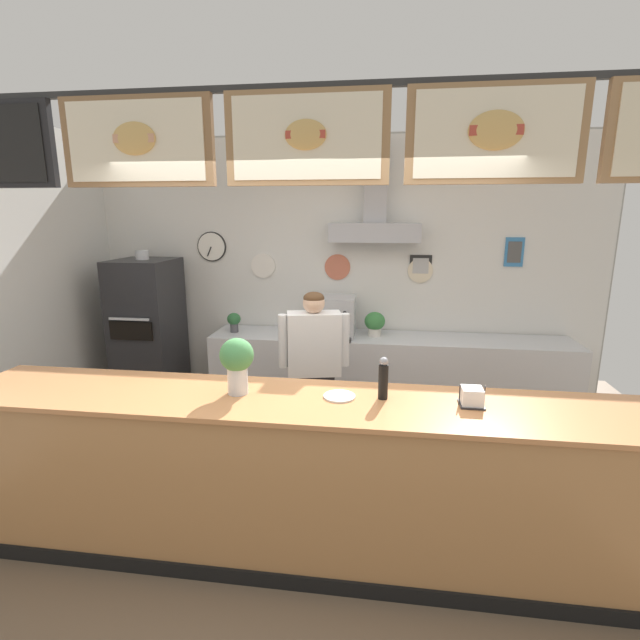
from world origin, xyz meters
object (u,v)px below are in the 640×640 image
(pizza_oven, at_px, (149,334))
(napkin_holder, at_px, (472,397))
(potted_basil, at_px, (234,321))
(condiment_plate, at_px, (339,396))
(pepper_grinder, at_px, (383,378))
(potted_oregano, at_px, (375,323))
(basil_vase, at_px, (237,362))
(espresso_machine, at_px, (334,317))
(shop_worker, at_px, (314,374))

(pizza_oven, xyz_separation_m, napkin_holder, (3.15, -2.08, 0.27))
(pizza_oven, height_order, potted_basil, pizza_oven)
(condiment_plate, bearing_deg, pepper_grinder, 3.19)
(potted_basil, bearing_deg, pepper_grinder, -52.52)
(napkin_holder, bearing_deg, potted_oregano, 105.49)
(potted_basil, bearing_deg, basil_vase, -71.13)
(espresso_machine, height_order, potted_basil, espresso_machine)
(condiment_plate, distance_m, pepper_grinder, 0.29)
(espresso_machine, height_order, basil_vase, basil_vase)
(pizza_oven, xyz_separation_m, potted_oregano, (2.53, 0.16, 0.18))
(condiment_plate, bearing_deg, potted_basil, 122.60)
(potted_basil, bearing_deg, pizza_oven, -172.94)
(potted_basil, relative_size, basil_vase, 0.61)
(condiment_plate, bearing_deg, shop_worker, 106.51)
(pizza_oven, xyz_separation_m, basil_vase, (1.72, -2.09, 0.43))
(basil_vase, bearing_deg, condiment_plate, 1.91)
(napkin_holder, xyz_separation_m, pepper_grinder, (-0.52, 0.03, 0.08))
(napkin_holder, bearing_deg, pizza_oven, 146.52)
(shop_worker, bearing_deg, espresso_machine, -104.98)
(espresso_machine, bearing_deg, potted_oregano, 5.28)
(potted_oregano, relative_size, napkin_holder, 1.77)
(espresso_machine, xyz_separation_m, napkin_holder, (1.07, -2.20, 0.03))
(shop_worker, relative_size, condiment_plate, 7.77)
(napkin_holder, relative_size, basil_vase, 0.42)
(potted_basil, bearing_deg, espresso_machine, -0.02)
(potted_oregano, xyz_separation_m, condiment_plate, (-0.17, -2.23, 0.05))
(shop_worker, height_order, pepper_grinder, shop_worker)
(potted_oregano, xyz_separation_m, potted_basil, (-1.56, -0.04, -0.02))
(potted_oregano, distance_m, condiment_plate, 2.23)
(condiment_plate, distance_m, napkin_holder, 0.79)
(condiment_plate, relative_size, pepper_grinder, 0.75)
(pepper_grinder, bearing_deg, pizza_oven, 142.03)
(potted_basil, bearing_deg, condiment_plate, -57.40)
(potted_oregano, height_order, napkin_holder, napkin_holder)
(basil_vase, distance_m, pepper_grinder, 0.91)
(pizza_oven, bearing_deg, basil_vase, -50.54)
(condiment_plate, xyz_separation_m, pepper_grinder, (0.27, 0.01, 0.12))
(condiment_plate, bearing_deg, potted_oregano, 85.71)
(shop_worker, relative_size, potted_basil, 7.06)
(potted_oregano, bearing_deg, shop_worker, -113.75)
(pizza_oven, bearing_deg, potted_oregano, 3.62)
(shop_worker, bearing_deg, potted_basil, -57.66)
(napkin_holder, bearing_deg, pepper_grinder, 176.37)
(pizza_oven, bearing_deg, napkin_holder, -33.48)
(basil_vase, bearing_deg, pepper_grinder, 2.29)
(condiment_plate, xyz_separation_m, basil_vase, (-0.64, -0.02, 0.20))
(condiment_plate, bearing_deg, espresso_machine, 97.23)
(potted_basil, distance_m, napkin_holder, 3.11)
(shop_worker, bearing_deg, basil_vase, 61.94)
(pizza_oven, relative_size, condiment_plate, 9.02)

